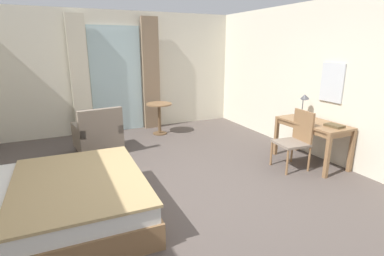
{
  "coord_description": "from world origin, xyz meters",
  "views": [
    {
      "loc": [
        -1.43,
        -3.45,
        1.98
      ],
      "look_at": [
        0.44,
        0.53,
        0.76
      ],
      "focal_mm": 27.84,
      "sensor_mm": 36.0,
      "label": 1
    }
  ],
  "objects_px": {
    "writing_desk": "(313,127)",
    "armchair_by_window": "(98,135)",
    "desk_chair": "(296,137)",
    "bed": "(40,205)",
    "closed_book": "(334,126)",
    "desk_lamp": "(304,101)",
    "round_cafe_table": "(159,112)"
  },
  "relations": [
    {
      "from": "writing_desk",
      "to": "desk_chair",
      "type": "distance_m",
      "value": 0.43
    },
    {
      "from": "bed",
      "to": "writing_desk",
      "type": "bearing_deg",
      "value": 1.97
    },
    {
      "from": "bed",
      "to": "closed_book",
      "type": "bearing_deg",
      "value": -3.09
    },
    {
      "from": "bed",
      "to": "armchair_by_window",
      "type": "xyz_separation_m",
      "value": [
        0.95,
        2.21,
        0.08
      ]
    },
    {
      "from": "writing_desk",
      "to": "round_cafe_table",
      "type": "relative_size",
      "value": 1.69
    },
    {
      "from": "desk_chair",
      "to": "closed_book",
      "type": "xyz_separation_m",
      "value": [
        0.46,
        -0.32,
        0.22
      ]
    },
    {
      "from": "armchair_by_window",
      "to": "round_cafe_table",
      "type": "distance_m",
      "value": 1.63
    },
    {
      "from": "round_cafe_table",
      "to": "desk_lamp",
      "type": "bearing_deg",
      "value": -51.6
    },
    {
      "from": "bed",
      "to": "armchair_by_window",
      "type": "height_order",
      "value": "bed"
    },
    {
      "from": "writing_desk",
      "to": "desk_chair",
      "type": "relative_size",
      "value": 1.25
    },
    {
      "from": "desk_lamp",
      "to": "round_cafe_table",
      "type": "height_order",
      "value": "desk_lamp"
    },
    {
      "from": "closed_book",
      "to": "round_cafe_table",
      "type": "xyz_separation_m",
      "value": [
        -1.85,
        3.14,
        -0.23
      ]
    },
    {
      "from": "writing_desk",
      "to": "desk_lamp",
      "type": "relative_size",
      "value": 2.81
    },
    {
      "from": "desk_lamp",
      "to": "bed",
      "type": "bearing_deg",
      "value": -173.34
    },
    {
      "from": "armchair_by_window",
      "to": "writing_desk",
      "type": "bearing_deg",
      "value": -32.36
    },
    {
      "from": "writing_desk",
      "to": "desk_chair",
      "type": "bearing_deg",
      "value": -172.74
    },
    {
      "from": "bed",
      "to": "writing_desk",
      "type": "distance_m",
      "value": 4.23
    },
    {
      "from": "desk_lamp",
      "to": "closed_book",
      "type": "xyz_separation_m",
      "value": [
        -0.06,
        -0.73,
        -0.27
      ]
    },
    {
      "from": "desk_lamp",
      "to": "armchair_by_window",
      "type": "bearing_deg",
      "value": 153.15
    },
    {
      "from": "writing_desk",
      "to": "armchair_by_window",
      "type": "xyz_separation_m",
      "value": [
        -3.26,
        2.06,
        -0.29
      ]
    },
    {
      "from": "round_cafe_table",
      "to": "armchair_by_window",
      "type": "bearing_deg",
      "value": -154.26
    },
    {
      "from": "writing_desk",
      "to": "desk_chair",
      "type": "height_order",
      "value": "desk_chair"
    },
    {
      "from": "closed_book",
      "to": "round_cafe_table",
      "type": "height_order",
      "value": "closed_book"
    },
    {
      "from": "desk_chair",
      "to": "closed_book",
      "type": "distance_m",
      "value": 0.6
    },
    {
      "from": "bed",
      "to": "armchair_by_window",
      "type": "bearing_deg",
      "value": 66.66
    },
    {
      "from": "bed",
      "to": "closed_book",
      "type": "xyz_separation_m",
      "value": [
        4.26,
        -0.23,
        0.48
      ]
    },
    {
      "from": "bed",
      "to": "armchair_by_window",
      "type": "distance_m",
      "value": 2.41
    },
    {
      "from": "desk_lamp",
      "to": "round_cafe_table",
      "type": "distance_m",
      "value": 3.11
    },
    {
      "from": "writing_desk",
      "to": "round_cafe_table",
      "type": "height_order",
      "value": "writing_desk"
    },
    {
      "from": "desk_lamp",
      "to": "round_cafe_table",
      "type": "xyz_separation_m",
      "value": [
        -1.91,
        2.41,
        -0.5
      ]
    },
    {
      "from": "desk_chair",
      "to": "desk_lamp",
      "type": "xyz_separation_m",
      "value": [
        0.52,
        0.41,
        0.49
      ]
    },
    {
      "from": "bed",
      "to": "desk_lamp",
      "type": "xyz_separation_m",
      "value": [
        4.32,
        0.5,
        0.75
      ]
    }
  ]
}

